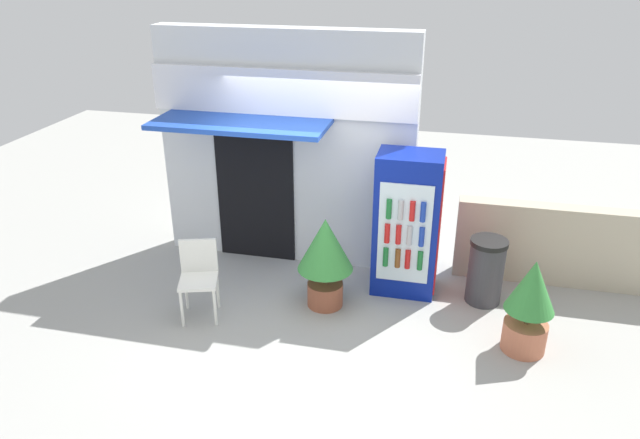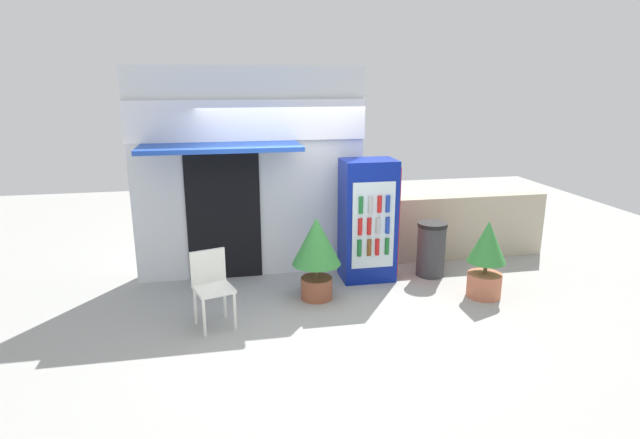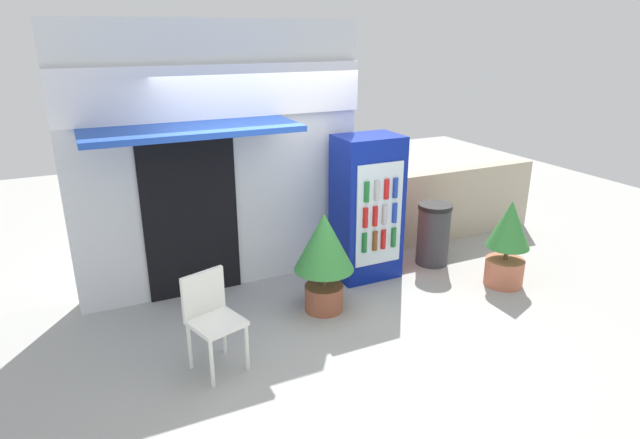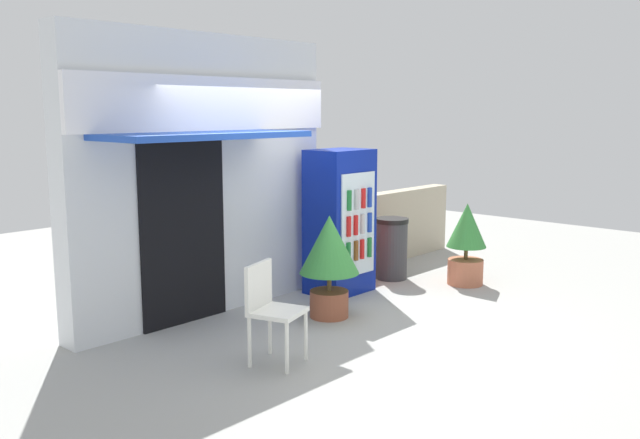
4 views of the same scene
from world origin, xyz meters
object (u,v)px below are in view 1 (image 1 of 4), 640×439
Objects in this scene: potted_plant_curbside at (530,302)px; trash_bin at (486,271)px; potted_plant_near_shop at (325,253)px; plastic_chair at (199,273)px; drink_cooler at (407,224)px.

trash_bin is (-0.40, 0.90, -0.17)m from potted_plant_curbside.
trash_bin is (1.85, 0.52, -0.29)m from potted_plant_near_shop.
trash_bin is (3.22, 1.02, -0.12)m from plastic_chair.
drink_cooler reaches higher than potted_plant_curbside.
potted_plant_near_shop is at bearing 170.45° from potted_plant_curbside.
potted_plant_near_shop is (-0.88, -0.59, -0.19)m from drink_cooler.
potted_plant_near_shop reaches higher than trash_bin.
potted_plant_near_shop is at bearing -146.01° from drink_cooler.
plastic_chair is 0.80× the size of potted_plant_near_shop.
drink_cooler is at bearing 25.97° from plastic_chair.
trash_bin is at bearing 15.63° from potted_plant_near_shop.
plastic_chair is 1.47m from potted_plant_near_shop.
drink_cooler is at bearing 144.71° from potted_plant_curbside.
potted_plant_near_shop is 1.94m from trash_bin.
drink_cooler is 1.08m from potted_plant_near_shop.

